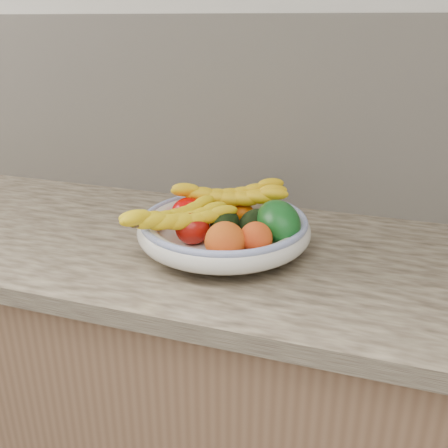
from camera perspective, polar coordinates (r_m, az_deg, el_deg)
kitchen_counter at (r=1.41m, az=0.34°, el=-18.67°), size 2.44×0.66×1.40m
fruit_bowl at (r=1.12m, az=-0.00°, el=-0.54°), size 0.39×0.39×0.08m
clementine_back_left at (r=1.22m, az=0.59°, el=1.58°), size 0.07×0.07×0.05m
clementine_back_right at (r=1.20m, az=2.20°, el=1.17°), size 0.07×0.07×0.05m
clementine_back_mid at (r=1.17m, az=-0.03°, el=0.72°), size 0.06×0.06×0.05m
tomato_left at (r=1.18m, az=-4.08°, el=1.24°), size 0.11×0.11×0.07m
tomato_near_left at (r=1.09m, az=-3.62°, el=-0.52°), size 0.10×0.10×0.07m
avocado_center at (r=1.11m, az=0.09°, el=0.06°), size 0.09×0.11×0.07m
avocado_right at (r=1.12m, az=3.66°, el=0.11°), size 0.10×0.11×0.06m
green_mango at (r=1.09m, az=6.17°, el=0.10°), size 0.17×0.18×0.12m
peach_front at (r=1.02m, az=0.13°, el=-2.05°), size 0.09×0.09×0.08m
peach_right at (r=1.03m, az=3.66°, el=-1.63°), size 0.08×0.08×0.07m
banana_bunch_back at (r=1.20m, az=0.57°, el=2.90°), size 0.31×0.20×0.08m
banana_bunch_front at (r=1.08m, az=-5.40°, el=0.34°), size 0.25×0.29×0.08m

